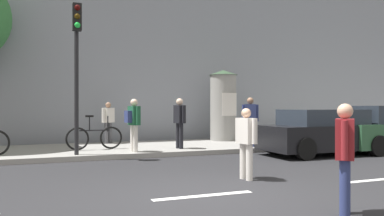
{
  "coord_description": "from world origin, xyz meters",
  "views": [
    {
      "loc": [
        -2.58,
        -6.01,
        1.51
      ],
      "look_at": [
        0.58,
        2.0,
        1.48
      ],
      "focal_mm": 36.28,
      "sensor_mm": 36.0,
      "label": 1
    }
  ],
  "objects_px": {
    "traffic_light": "(77,54)",
    "pedestrian_with_bag": "(246,138)",
    "bicycle_upright": "(95,137)",
    "pedestrian_near_pole": "(250,118)",
    "pedestrian_with_backpack": "(108,119)",
    "pedestrian_in_red_top": "(345,150)",
    "pedestrian_in_dark_shirt": "(180,119)",
    "poster_column": "(223,105)",
    "pedestrian_tallest": "(133,120)",
    "parked_car_red": "(327,133)"
  },
  "relations": [
    {
      "from": "pedestrian_with_backpack",
      "to": "pedestrian_with_bag",
      "type": "bearing_deg",
      "value": -77.86
    },
    {
      "from": "pedestrian_with_backpack",
      "to": "pedestrian_in_dark_shirt",
      "type": "height_order",
      "value": "pedestrian_in_dark_shirt"
    },
    {
      "from": "pedestrian_in_dark_shirt",
      "to": "parked_car_red",
      "type": "distance_m",
      "value": 4.68
    },
    {
      "from": "pedestrian_tallest",
      "to": "pedestrian_near_pole",
      "type": "distance_m",
      "value": 4.04
    },
    {
      "from": "traffic_light",
      "to": "pedestrian_tallest",
      "type": "xyz_separation_m",
      "value": [
        1.65,
        0.23,
        -1.9
      ]
    },
    {
      "from": "pedestrian_with_bag",
      "to": "pedestrian_in_red_top",
      "type": "relative_size",
      "value": 0.95
    },
    {
      "from": "pedestrian_tallest",
      "to": "pedestrian_with_backpack",
      "type": "xyz_separation_m",
      "value": [
        -0.25,
        3.02,
        -0.05
      ]
    },
    {
      "from": "pedestrian_with_bag",
      "to": "parked_car_red",
      "type": "xyz_separation_m",
      "value": [
        4.44,
        2.76,
        -0.17
      ]
    },
    {
      "from": "poster_column",
      "to": "pedestrian_in_red_top",
      "type": "relative_size",
      "value": 1.83
    },
    {
      "from": "pedestrian_in_red_top",
      "to": "bicycle_upright",
      "type": "bearing_deg",
      "value": 105.57
    },
    {
      "from": "traffic_light",
      "to": "pedestrian_with_backpack",
      "type": "height_order",
      "value": "traffic_light"
    },
    {
      "from": "traffic_light",
      "to": "pedestrian_with_bag",
      "type": "bearing_deg",
      "value": -54.52
    },
    {
      "from": "pedestrian_with_backpack",
      "to": "bicycle_upright",
      "type": "distance_m",
      "value": 2.17
    },
    {
      "from": "pedestrian_near_pole",
      "to": "bicycle_upright",
      "type": "bearing_deg",
      "value": 168.61
    },
    {
      "from": "pedestrian_with_backpack",
      "to": "pedestrian_in_dark_shirt",
      "type": "bearing_deg",
      "value": -55.2
    },
    {
      "from": "pedestrian_in_dark_shirt",
      "to": "parked_car_red",
      "type": "xyz_separation_m",
      "value": [
        4.19,
        -2.04,
        -0.41
      ]
    },
    {
      "from": "pedestrian_with_bag",
      "to": "pedestrian_near_pole",
      "type": "height_order",
      "value": "pedestrian_near_pole"
    },
    {
      "from": "poster_column",
      "to": "pedestrian_near_pole",
      "type": "xyz_separation_m",
      "value": [
        -0.25,
        -2.57,
        -0.46
      ]
    },
    {
      "from": "pedestrian_tallest",
      "to": "parked_car_red",
      "type": "xyz_separation_m",
      "value": [
        5.8,
        -1.69,
        -0.41
      ]
    },
    {
      "from": "poster_column",
      "to": "pedestrian_in_dark_shirt",
      "type": "xyz_separation_m",
      "value": [
        -2.68,
        -2.25,
        -0.49
      ]
    },
    {
      "from": "traffic_light",
      "to": "pedestrian_tallest",
      "type": "height_order",
      "value": "traffic_light"
    },
    {
      "from": "pedestrian_in_red_top",
      "to": "pedestrian_tallest",
      "type": "distance_m",
      "value": 7.39
    },
    {
      "from": "pedestrian_with_bag",
      "to": "pedestrian_in_dark_shirt",
      "type": "height_order",
      "value": "pedestrian_in_dark_shirt"
    },
    {
      "from": "bicycle_upright",
      "to": "parked_car_red",
      "type": "bearing_deg",
      "value": -21.88
    },
    {
      "from": "traffic_light",
      "to": "poster_column",
      "type": "bearing_deg",
      "value": 25.49
    },
    {
      "from": "poster_column",
      "to": "parked_car_red",
      "type": "distance_m",
      "value": 4.64
    },
    {
      "from": "pedestrian_with_bag",
      "to": "parked_car_red",
      "type": "relative_size",
      "value": 0.34
    },
    {
      "from": "traffic_light",
      "to": "pedestrian_near_pole",
      "type": "height_order",
      "value": "traffic_light"
    },
    {
      "from": "pedestrian_tallest",
      "to": "pedestrian_in_dark_shirt",
      "type": "relative_size",
      "value": 0.98
    },
    {
      "from": "pedestrian_near_pole",
      "to": "pedestrian_in_dark_shirt",
      "type": "bearing_deg",
      "value": 172.53
    },
    {
      "from": "pedestrian_with_backpack",
      "to": "pedestrian_near_pole",
      "type": "bearing_deg",
      "value": -34.87
    },
    {
      "from": "poster_column",
      "to": "pedestrian_in_dark_shirt",
      "type": "height_order",
      "value": "poster_column"
    },
    {
      "from": "pedestrian_with_backpack",
      "to": "parked_car_red",
      "type": "relative_size",
      "value": 0.35
    },
    {
      "from": "pedestrian_in_dark_shirt",
      "to": "bicycle_upright",
      "type": "xyz_separation_m",
      "value": [
        -2.61,
        0.7,
        -0.56
      ]
    },
    {
      "from": "poster_column",
      "to": "pedestrian_in_dark_shirt",
      "type": "distance_m",
      "value": 3.54
    },
    {
      "from": "poster_column",
      "to": "bicycle_upright",
      "type": "height_order",
      "value": "poster_column"
    },
    {
      "from": "traffic_light",
      "to": "pedestrian_in_red_top",
      "type": "distance_m",
      "value": 7.92
    },
    {
      "from": "pedestrian_tallest",
      "to": "pedestrian_near_pole",
      "type": "xyz_separation_m",
      "value": [
        4.04,
        0.03,
        0.02
      ]
    },
    {
      "from": "parked_car_red",
      "to": "pedestrian_with_bag",
      "type": "bearing_deg",
      "value": -148.19
    },
    {
      "from": "pedestrian_in_red_top",
      "to": "pedestrian_with_bag",
      "type": "bearing_deg",
      "value": 89.17
    },
    {
      "from": "traffic_light",
      "to": "poster_column",
      "type": "relative_size",
      "value": 1.49
    },
    {
      "from": "pedestrian_with_bag",
      "to": "bicycle_upright",
      "type": "xyz_separation_m",
      "value": [
        -2.36,
        5.49,
        -0.32
      ]
    },
    {
      "from": "pedestrian_with_bag",
      "to": "pedestrian_with_backpack",
      "type": "distance_m",
      "value": 7.63
    },
    {
      "from": "traffic_light",
      "to": "bicycle_upright",
      "type": "relative_size",
      "value": 2.38
    },
    {
      "from": "pedestrian_in_dark_shirt",
      "to": "bicycle_upright",
      "type": "relative_size",
      "value": 0.92
    },
    {
      "from": "pedestrian_with_backpack",
      "to": "pedestrian_in_dark_shirt",
      "type": "relative_size",
      "value": 0.94
    },
    {
      "from": "pedestrian_in_dark_shirt",
      "to": "pedestrian_tallest",
      "type": "bearing_deg",
      "value": -167.72
    },
    {
      "from": "pedestrian_in_red_top",
      "to": "bicycle_upright",
      "type": "distance_m",
      "value": 8.64
    },
    {
      "from": "pedestrian_in_red_top",
      "to": "parked_car_red",
      "type": "height_order",
      "value": "pedestrian_in_red_top"
    },
    {
      "from": "pedestrian_with_bag",
      "to": "pedestrian_in_dark_shirt",
      "type": "relative_size",
      "value": 0.91
    }
  ]
}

